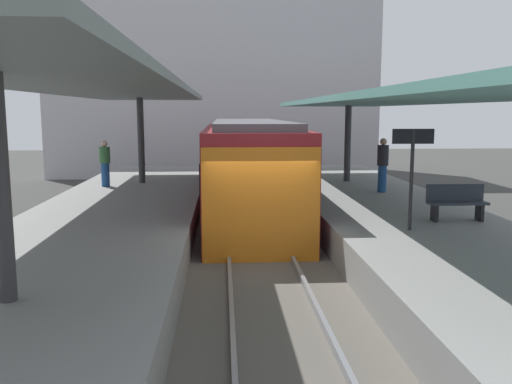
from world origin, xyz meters
TOP-DOWN VIEW (x-y plane):
  - ground_plane at (0.00, 0.00)m, footprint 80.00×80.00m
  - platform_left at (-3.80, 0.00)m, footprint 4.40×28.00m
  - platform_right at (3.80, 0.00)m, footprint 4.40×28.00m
  - track_ballast at (0.00, 0.00)m, footprint 3.20×28.00m
  - rail_near_side at (-0.72, 0.00)m, footprint 0.08×28.00m
  - rail_far_side at (0.72, 0.00)m, footprint 0.08×28.00m
  - commuter_train at (0.00, 4.89)m, footprint 2.78×10.57m
  - canopy_left at (-3.80, 1.40)m, footprint 4.18×21.00m
  - canopy_right at (3.80, 1.40)m, footprint 4.18×21.00m
  - platform_bench at (4.70, 0.17)m, footprint 1.40×0.41m
  - platform_sign at (3.24, -0.81)m, footprint 0.90×0.08m
  - passenger_near_bench at (4.30, 4.86)m, footprint 0.36×0.36m
  - passenger_far_end at (-4.92, 6.75)m, footprint 0.36×0.36m
  - station_building_backdrop at (-1.32, 20.00)m, footprint 18.00×6.00m

SIDE VIEW (x-z plane):
  - ground_plane at x=0.00m, z-range 0.00..0.00m
  - track_ballast at x=0.00m, z-range 0.00..0.20m
  - rail_near_side at x=-0.72m, z-range 0.20..0.34m
  - rail_far_side at x=0.72m, z-range 0.20..0.34m
  - platform_left at x=-3.80m, z-range 0.00..1.00m
  - platform_right at x=3.80m, z-range 0.00..1.00m
  - platform_bench at x=4.70m, z-range 1.03..1.89m
  - commuter_train at x=0.00m, z-range 0.18..3.28m
  - passenger_far_end at x=-4.92m, z-range 1.03..2.62m
  - passenger_near_bench at x=4.30m, z-range 1.04..2.77m
  - platform_sign at x=3.24m, z-range 1.52..3.73m
  - canopy_right at x=3.80m, z-range 2.37..5.34m
  - canopy_left at x=-3.80m, z-range 2.50..5.74m
  - station_building_backdrop at x=-1.32m, z-range 0.00..11.00m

